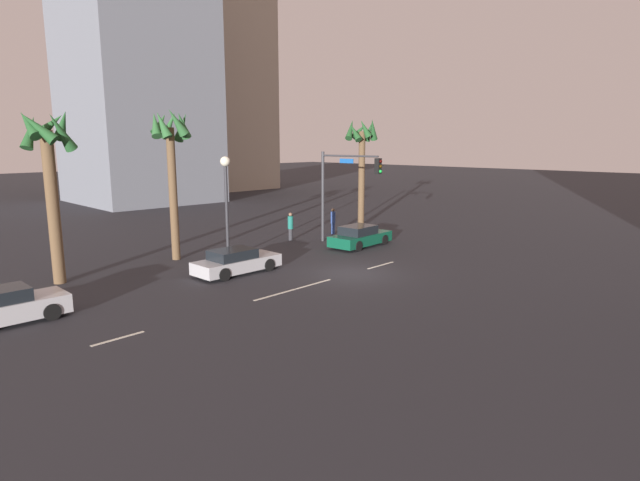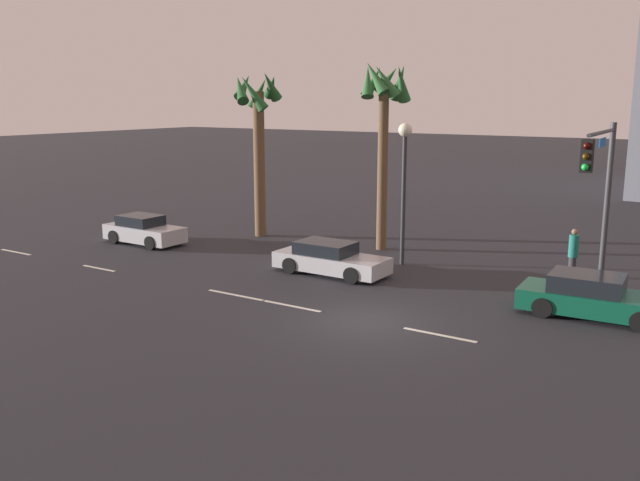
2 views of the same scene
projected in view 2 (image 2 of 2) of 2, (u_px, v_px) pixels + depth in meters
ground_plane at (366, 321)px, 21.17m from camera, size 220.00×220.00×0.00m
lane_stripe_0 at (16, 252)px, 30.65m from camera, size 2.12×0.14×0.01m
lane_stripe_1 at (99, 268)px, 27.71m from camera, size 1.89×0.14×0.01m
lane_stripe_2 at (236, 295)px, 23.93m from camera, size 2.42×0.14×0.01m
lane_stripe_3 at (292, 306)px, 22.65m from camera, size 2.29×0.14×0.01m
lane_stripe_4 at (439, 335)px, 19.88m from camera, size 2.29×0.14×0.01m
car_0 at (593, 297)px, 21.47m from camera, size 4.67×2.12×1.36m
car_1 at (144, 231)px, 32.37m from camera, size 4.06×1.85×1.35m
car_2 at (330, 259)px, 26.76m from camera, size 4.58×1.90×1.27m
traffic_signal at (601, 184)px, 22.02m from camera, size 0.37×4.86×6.00m
streetlamp at (404, 166)px, 27.59m from camera, size 0.56×0.56×5.83m
pedestrian_0 at (573, 252)px, 26.17m from camera, size 0.42×0.42×1.90m
palm_tree_0 at (257, 122)px, 33.13m from camera, size 2.53×2.64×8.16m
palm_tree_2 at (384, 110)px, 29.97m from camera, size 2.33×2.47×8.48m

